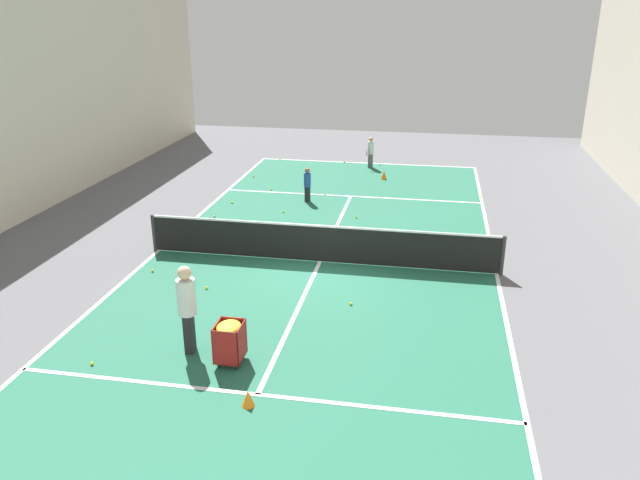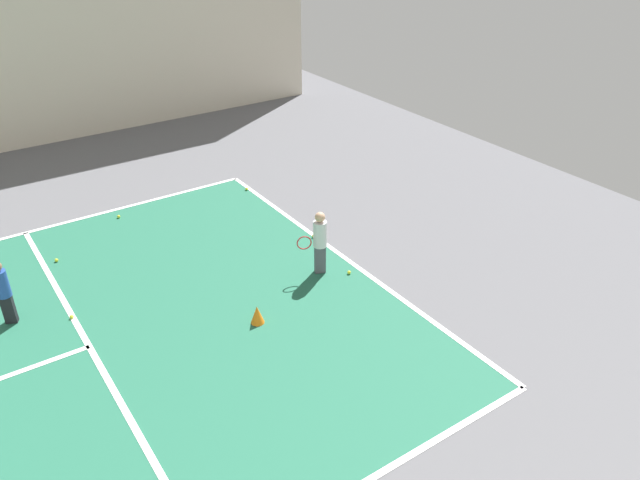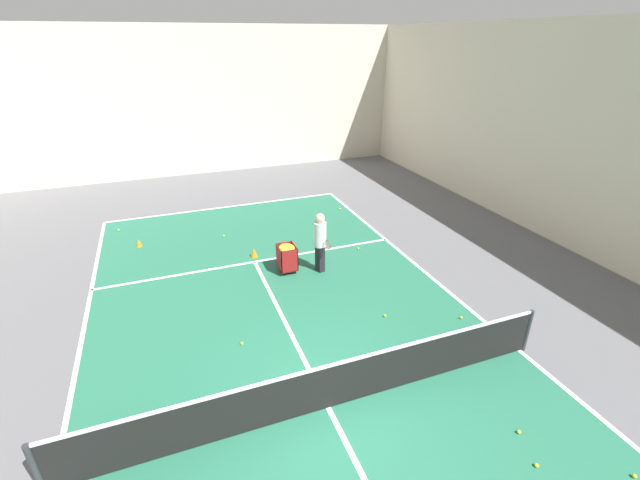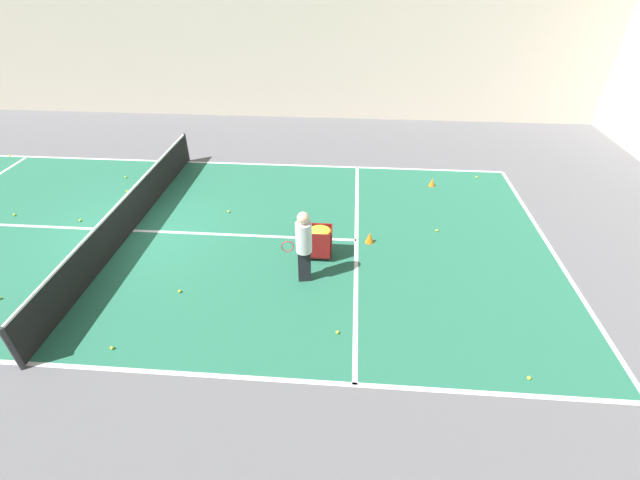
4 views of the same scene
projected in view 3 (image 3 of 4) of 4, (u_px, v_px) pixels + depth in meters
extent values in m
plane|color=#5B5B60|center=(328.00, 408.00, 8.03)|extent=(36.82, 36.82, 0.00)
cube|color=#23664C|center=(328.00, 408.00, 8.03)|extent=(9.14, 22.32, 0.00)
cube|color=white|center=(227.00, 207.00, 17.45)|extent=(9.14, 0.10, 0.00)
cube|color=white|center=(519.00, 350.00, 9.49)|extent=(0.10, 22.32, 0.00)
cube|color=white|center=(255.00, 262.00, 13.21)|extent=(9.14, 0.10, 0.00)
cube|color=white|center=(328.00, 407.00, 8.03)|extent=(0.10, 12.28, 0.00)
cube|color=beige|center=(201.00, 103.00, 20.46)|extent=(19.63, 0.15, 6.84)
cylinder|color=#2D2D33|center=(35.00, 470.00, 6.32)|extent=(0.10, 0.10, 1.04)
cylinder|color=#2D2D33|center=(527.00, 331.00, 9.30)|extent=(0.10, 0.10, 1.04)
cube|color=black|center=(328.00, 388.00, 7.82)|extent=(9.24, 0.03, 0.97)
cube|color=white|center=(329.00, 366.00, 7.60)|extent=(9.24, 0.04, 0.05)
cube|color=black|center=(320.00, 258.00, 12.57)|extent=(0.22, 0.32, 0.82)
cylinder|color=silver|center=(320.00, 234.00, 12.23)|extent=(0.42, 0.42, 0.73)
sphere|color=beige|center=(320.00, 218.00, 12.02)|extent=(0.27, 0.27, 0.27)
torus|color=#B22D2D|center=(328.00, 244.00, 12.05)|extent=(0.07, 0.28, 0.28)
cube|color=maroon|center=(287.00, 268.00, 12.64)|extent=(0.50, 0.58, 0.02)
cube|color=maroon|center=(290.00, 261.00, 12.25)|extent=(0.50, 0.02, 0.71)
cube|color=maroon|center=(284.00, 253.00, 12.72)|extent=(0.50, 0.02, 0.71)
cube|color=maroon|center=(279.00, 258.00, 12.41)|extent=(0.02, 0.58, 0.71)
cube|color=maroon|center=(295.00, 256.00, 12.56)|extent=(0.02, 0.58, 0.71)
ellipsoid|color=yellow|center=(287.00, 248.00, 12.36)|extent=(0.46, 0.54, 0.16)
cylinder|color=black|center=(284.00, 274.00, 12.44)|extent=(0.05, 0.05, 0.13)
cylinder|color=black|center=(295.00, 272.00, 12.55)|extent=(0.05, 0.05, 0.13)
cylinder|color=black|center=(280.00, 267.00, 12.78)|extent=(0.05, 0.05, 0.13)
cylinder|color=black|center=(291.00, 265.00, 12.89)|extent=(0.05, 0.05, 0.13)
cone|color=orange|center=(139.00, 243.00, 14.13)|extent=(0.20, 0.20, 0.26)
cone|color=orange|center=(254.00, 253.00, 13.45)|extent=(0.22, 0.22, 0.30)
sphere|color=yellow|center=(224.00, 236.00, 14.86)|extent=(0.07, 0.07, 0.07)
sphere|color=yellow|center=(461.00, 318.00, 10.54)|extent=(0.07, 0.07, 0.07)
sphere|color=yellow|center=(358.00, 248.00, 13.97)|extent=(0.07, 0.07, 0.07)
sphere|color=yellow|center=(385.00, 316.00, 10.61)|extent=(0.07, 0.07, 0.07)
sphere|color=yellow|center=(340.00, 209.00, 17.18)|extent=(0.07, 0.07, 0.07)
sphere|color=yellow|center=(519.00, 432.00, 7.50)|extent=(0.07, 0.07, 0.07)
sphere|color=yellow|center=(537.00, 465.00, 6.91)|extent=(0.07, 0.07, 0.07)
sphere|color=yellow|center=(118.00, 230.00, 15.30)|extent=(0.07, 0.07, 0.07)
sphere|color=yellow|center=(635.00, 476.00, 6.75)|extent=(0.07, 0.07, 0.07)
sphere|color=yellow|center=(242.00, 343.00, 9.66)|extent=(0.07, 0.07, 0.07)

